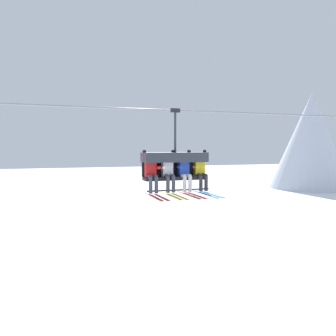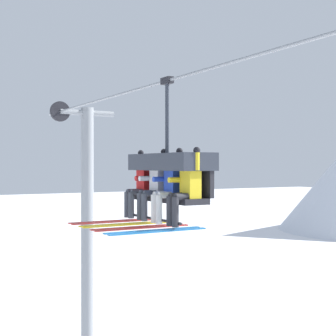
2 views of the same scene
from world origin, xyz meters
The scene contains 7 objects.
lift_tower_near centered at (-6.16, -0.02, 4.07)m, with size 0.36×1.88×7.81m.
lift_cable centered at (0.99, -0.80, 7.53)m, with size 16.29×0.05×0.05m.
chairlift_chair centered at (-0.19, -0.73, 5.96)m, with size 2.02×0.74×2.50m.
skier_red centered at (-1.00, -0.94, 5.68)m, with size 0.48×1.70×1.34m.
skier_white centered at (-0.46, -0.94, 5.68)m, with size 0.48×1.70×1.34m.
skier_blue centered at (0.08, -0.94, 5.68)m, with size 0.48×1.70×1.34m.
skier_yellow centered at (0.61, -0.94, 5.68)m, with size 0.48×1.70×1.34m.
Camera 2 is at (7.68, -5.33, 6.03)m, focal length 55.00 mm.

